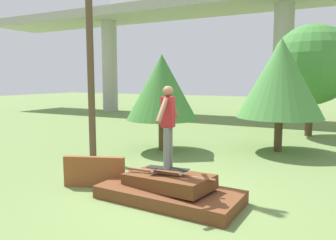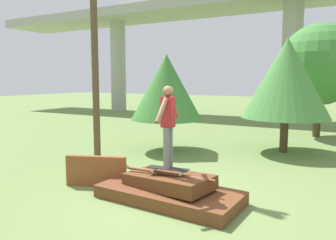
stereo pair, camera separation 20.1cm
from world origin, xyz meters
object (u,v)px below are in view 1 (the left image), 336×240
Objects in this scene: skateboard at (168,169)px; tree_mid_back at (162,87)px; skater at (168,122)px; utility_pole at (89,4)px; car_on_overpass_far_right at (141,2)px; tree_behind_left at (312,65)px; tree_behind_right at (281,78)px.

skateboard is 4.78m from tree_mid_back.
skater is 0.18× the size of utility_pole.
car_on_overpass_far_right reaches higher than tree_mid_back.
tree_behind_left is (1.87, 9.19, 2.28)m from skateboard.
car_on_overpass_far_right is at bearing 139.59° from tree_behind_right.
car_on_overpass_far_right is 14.46m from utility_pole.
car_on_overpass_far_right reaches higher than skateboard.
skateboard is at bearing -116.57° from skater.
skateboard is 0.18× the size of tree_behind_left.
utility_pole reaches higher than skateboard.
skateboard is 9.65m from tree_behind_left.
tree_behind_left is at bearing 51.84° from tree_mid_back.
tree_mid_back is at bearing 119.55° from skateboard.
car_on_overpass_far_right is (-9.67, 14.79, 7.04)m from skateboard.
car_on_overpass_far_right is 13.68m from tree_behind_left.
tree_behind_right reaches higher than tree_mid_back.
tree_mid_back is at bearing 119.55° from skater.
tree_behind_left reaches higher than tree_mid_back.
car_on_overpass_far_right is 1.27× the size of tree_mid_back.
tree_behind_left is at bearing 78.52° from skateboard.
skateboard is at bearing -56.82° from car_on_overpass_far_right.
tree_behind_right is at bearing -40.41° from car_on_overpass_far_right.
tree_behind_left is (5.45, 7.10, -1.54)m from utility_pole.
car_on_overpass_far_right is at bearing 123.18° from skater.
car_on_overpass_far_right is at bearing 123.18° from skateboard.
utility_pole is (-3.58, 2.09, 3.82)m from skateboard.
skater is 5.06m from utility_pole.
utility_pole reaches higher than tree_behind_right.
tree_behind_right is 1.15× the size of tree_mid_back.
skateboard is 0.91m from skater.
skater reaches higher than skateboard.
tree_behind_right is at bearing 77.80° from skateboard.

